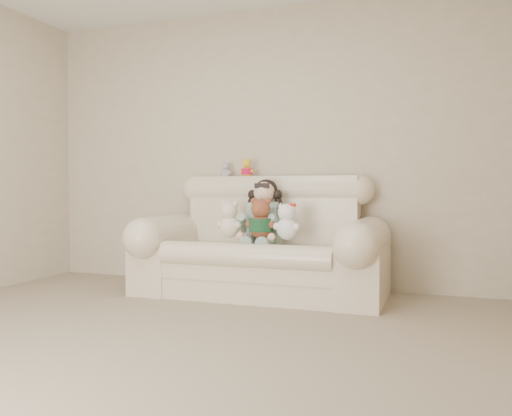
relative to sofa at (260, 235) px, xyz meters
The scene contains 9 objects.
floor 2.06m from the sofa, 93.66° to the right, with size 5.00×5.00×0.00m, color gray.
wall_back 0.94m from the sofa, 104.17° to the left, with size 4.50×4.50×0.00m, color beige.
sofa is the anchor object (origin of this frame).
seated_child 0.21m from the sofa, 79.50° to the left, with size 0.35×0.43×0.59m, color #296951, non-canonical shape.
brown_teddy 0.23m from the sofa, 67.61° to the right, with size 0.25×0.20×0.40m, color brown, non-canonical shape.
white_cat 0.34m from the sofa, 24.73° to the right, with size 0.23×0.17×0.35m, color white, non-canonical shape.
cream_teddy 0.31m from the sofa, 157.39° to the right, with size 0.23×0.18×0.36m, color beige, non-canonical shape.
yellow_mini_bear 0.73m from the sofa, 125.74° to the left, with size 0.14×0.10×0.21m, color yellow, non-canonical shape.
grey_mini_plush 0.85m from the sofa, 140.71° to the left, with size 0.12×0.09×0.18m, color #B4B5BB, non-canonical shape.
Camera 1 is at (1.60, -2.27, 0.90)m, focal length 37.23 mm.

